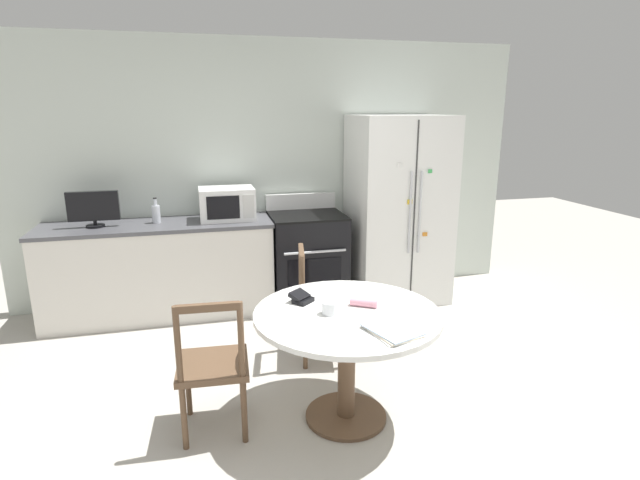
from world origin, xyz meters
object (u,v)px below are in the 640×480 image
at_px(countertop_tv, 93,208).
at_px(dining_chair_far, 322,306).
at_px(dining_chair_left, 213,367).
at_px(microwave, 227,204).
at_px(refrigerator, 398,209).
at_px(wallet, 301,298).
at_px(counter_bottle, 156,213).
at_px(candle_glass, 330,309).
at_px(oven_range, 307,258).

bearing_deg(countertop_tv, dining_chair_far, -33.91).
xyz_separation_m(dining_chair_far, dining_chair_left, (-0.87, -0.75, 0.00)).
distance_m(microwave, dining_chair_far, 1.51).
height_order(refrigerator, wallet, refrigerator).
bearing_deg(refrigerator, wallet, -128.70).
relative_size(microwave, counter_bottle, 2.15).
bearing_deg(counter_bottle, dining_chair_far, -44.45).
bearing_deg(candle_glass, microwave, 102.33).
height_order(oven_range, dining_chair_far, oven_range).
xyz_separation_m(counter_bottle, dining_chair_far, (1.27, -1.25, -0.55)).
xyz_separation_m(oven_range, countertop_tv, (-1.94, 0.01, 0.61)).
relative_size(dining_chair_left, candle_glass, 9.41).
bearing_deg(candle_glass, countertop_tv, 128.63).
bearing_deg(oven_range, microwave, 176.84).
distance_m(counter_bottle, dining_chair_far, 1.87).
relative_size(counter_bottle, dining_chair_far, 0.26).
height_order(refrigerator, countertop_tv, refrigerator).
height_order(microwave, wallet, microwave).
relative_size(candle_glass, wallet, 0.55).
height_order(oven_range, countertop_tv, countertop_tv).
bearing_deg(dining_chair_far, refrigerator, 146.19).
relative_size(refrigerator, countertop_tv, 4.29).
xyz_separation_m(dining_chair_far, candle_glass, (-0.17, -0.83, 0.33)).
xyz_separation_m(refrigerator, wallet, (-1.38, -1.72, -0.17)).
height_order(countertop_tv, counter_bottle, countertop_tv).
bearing_deg(countertop_tv, dining_chair_left, -64.76).
xyz_separation_m(oven_range, counter_bottle, (-1.42, 0.05, 0.52)).
height_order(refrigerator, counter_bottle, refrigerator).
bearing_deg(candle_glass, counter_bottle, 117.98).
bearing_deg(refrigerator, candle_glass, -122.76).
distance_m(counter_bottle, candle_glass, 2.36).
height_order(oven_range, candle_glass, oven_range).
xyz_separation_m(countertop_tv, wallet, (1.50, -1.81, -0.32)).
height_order(dining_chair_far, wallet, dining_chair_far).
bearing_deg(counter_bottle, countertop_tv, -175.55).
bearing_deg(oven_range, candle_glass, -98.96).
xyz_separation_m(countertop_tv, dining_chair_left, (0.92, -1.96, -0.64)).
height_order(refrigerator, candle_glass, refrigerator).
bearing_deg(countertop_tv, oven_range, -0.39).
distance_m(oven_range, wallet, 1.87).
bearing_deg(dining_chair_far, counter_bottle, -124.23).
distance_m(oven_range, countertop_tv, 2.04).
xyz_separation_m(microwave, candle_glass, (0.45, -2.06, -0.29)).
bearing_deg(counter_bottle, wallet, -62.09).
bearing_deg(refrigerator, dining_chair_left, -136.23).
xyz_separation_m(counter_bottle, candle_glass, (1.10, -2.08, -0.22)).
relative_size(countertop_tv, dining_chair_left, 0.48).
bearing_deg(countertop_tv, counter_bottle, 4.45).
bearing_deg(counter_bottle, oven_range, -2.17).
distance_m(dining_chair_far, dining_chair_left, 1.15).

